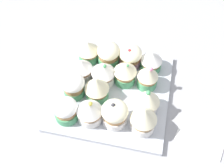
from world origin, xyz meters
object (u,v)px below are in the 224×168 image
object	(u,v)px
cupcake_0	(66,110)
napkin	(202,131)
cupcake_4	(73,86)
cupcake_1	(89,111)
cupcake_2	(115,114)
cupcake_5	(97,88)
cupcake_11	(88,51)
cupcake_8	(103,73)
cupcake_6	(148,101)
cupcake_9	(125,73)
cupcake_13	(130,56)
baking_tray	(112,92)
cupcake_7	(82,69)
cupcake_3	(144,119)
cupcake_10	(148,77)
cupcake_14	(151,61)
cupcake_12	(109,54)

from	to	relation	value
cupcake_0	napkin	size ratio (longest dim) A/B	0.52
cupcake_4	cupcake_1	bearing A→B (deg)	-47.25
cupcake_2	napkin	distance (cm)	22.32
cupcake_5	cupcake_11	bearing A→B (deg)	114.39
cupcake_8	cupcake_5	bearing A→B (deg)	-95.23
cupcake_6	cupcake_9	world-z (taller)	cupcake_6
cupcake_5	cupcake_13	size ratio (longest dim) A/B	1.12
baking_tray	cupcake_8	xyz separation A→B (cm)	(-2.91, 2.69, 4.14)
cupcake_4	cupcake_5	size ratio (longest dim) A/B	0.92
cupcake_8	napkin	world-z (taller)	cupcake_8
cupcake_7	cupcake_5	bearing A→B (deg)	-44.65
cupcake_13	cupcake_8	bearing A→B (deg)	-128.88
cupcake_1	cupcake_6	world-z (taller)	cupcake_1
cupcake_9	napkin	xyz separation A→B (cm)	(21.56, -10.57, -4.63)
cupcake_0	cupcake_4	world-z (taller)	cupcake_4
cupcake_5	cupcake_6	bearing A→B (deg)	-4.69
cupcake_5	cupcake_6	xyz separation A→B (cm)	(13.19, -1.08, -0.15)
cupcake_5	cupcake_8	distance (cm)	5.32
cupcake_3	cupcake_10	distance (cm)	12.98
cupcake_10	cupcake_14	world-z (taller)	cupcake_10
cupcake_11	cupcake_5	bearing A→B (deg)	-65.61
cupcake_8	cupcake_14	size ratio (longest dim) A/B	1.16
baking_tray	cupcake_4	size ratio (longest dim) A/B	4.37
cupcake_2	cupcake_12	distance (cm)	18.97
cupcake_3	cupcake_8	xyz separation A→B (cm)	(-12.44, 11.88, -0.75)
baking_tray	napkin	size ratio (longest dim) A/B	2.57
cupcake_2	cupcake_9	world-z (taller)	cupcake_9
cupcake_7	cupcake_9	xyz separation A→B (cm)	(11.63, 1.02, 0.19)
cupcake_5	cupcake_9	bearing A→B (deg)	46.30
cupcake_7	cupcake_11	distance (cm)	6.69
cupcake_12	cupcake_14	xyz separation A→B (cm)	(11.93, 0.55, -0.43)
cupcake_3	cupcake_7	size ratio (longest dim) A/B	1.20
cupcake_1	cupcake_14	world-z (taller)	cupcake_1
cupcake_2	cupcake_5	xyz separation A→B (cm)	(-5.95, 6.27, 0.32)
cupcake_2	cupcake_10	world-z (taller)	cupcake_10
cupcake_11	cupcake_13	xyz separation A→B (cm)	(11.90, 0.54, -0.25)
cupcake_7	cupcake_2	bearing A→B (deg)	-45.62
cupcake_9	cupcake_2	bearing A→B (deg)	-90.89
baking_tray	cupcake_12	world-z (taller)	cupcake_12
cupcake_3	cupcake_14	size ratio (longest dim) A/B	1.34
cupcake_7	napkin	bearing A→B (deg)	-16.04
cupcake_2	cupcake_12	xyz separation A→B (cm)	(-5.52, 18.15, -0.04)
baking_tray	cupcake_1	xyz separation A→B (cm)	(-3.55, -9.45, 4.34)
cupcake_1	cupcake_7	xyz separation A→B (cm)	(-5.33, 12.27, -0.20)
cupcake_7	cupcake_13	xyz separation A→B (cm)	(11.89, 7.22, -0.24)
cupcake_5	cupcake_12	world-z (taller)	cupcake_5
cupcake_1	cupcake_13	bearing A→B (deg)	71.39
cupcake_7	cupcake_13	distance (cm)	13.92
cupcake_11	cupcake_12	xyz separation A→B (cm)	(5.92, -0.23, 0.02)
cupcake_2	baking_tray	bearing A→B (deg)	106.11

